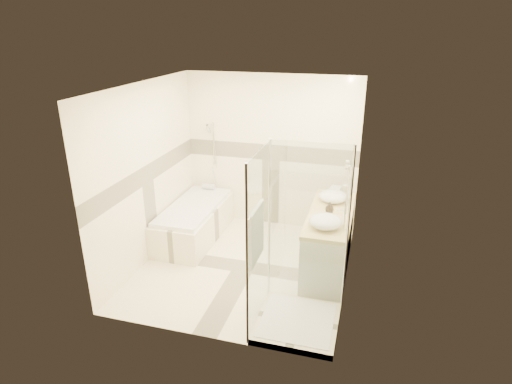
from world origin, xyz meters
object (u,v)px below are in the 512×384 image
(vessel_sink_near, at_px, (333,196))
(vessel_sink_far, at_px, (325,221))
(bathtub, at_px, (194,220))
(amenity_bottle_b, at_px, (330,208))
(vanity, at_px, (329,240))
(shower_enclosure, at_px, (290,283))
(amenity_bottle_a, at_px, (329,208))

(vessel_sink_near, relative_size, vessel_sink_far, 0.98)
(bathtub, height_order, amenity_bottle_b, amenity_bottle_b)
(vessel_sink_far, xyz_separation_m, amenity_bottle_b, (0.00, 0.45, -0.01))
(vanity, relative_size, amenity_bottle_b, 11.06)
(vessel_sink_near, bearing_deg, vessel_sink_far, -90.00)
(vessel_sink_near, distance_m, amenity_bottle_b, 0.40)
(vessel_sink_near, bearing_deg, amenity_bottle_b, -90.00)
(shower_enclosure, relative_size, amenity_bottle_b, 13.93)
(vessel_sink_far, height_order, amenity_bottle_b, vessel_sink_far)
(vanity, xyz_separation_m, shower_enclosure, (-0.29, -1.27, 0.08))
(bathtub, relative_size, amenity_bottle_a, 10.91)
(vanity, xyz_separation_m, amenity_bottle_b, (-0.02, -0.02, 0.50))
(bathtub, height_order, vessel_sink_near, vessel_sink_near)
(vessel_sink_near, bearing_deg, amenity_bottle_a, -90.00)
(vanity, distance_m, vessel_sink_far, 0.69)
(bathtub, bearing_deg, vessel_sink_far, -21.12)
(vessel_sink_near, distance_m, vessel_sink_far, 0.85)
(vanity, height_order, vessel_sink_near, vessel_sink_near)
(vanity, bearing_deg, shower_enclosure, -102.97)
(bathtub, relative_size, amenity_bottle_b, 11.61)
(vessel_sink_far, bearing_deg, bathtub, 158.88)
(vessel_sink_far, bearing_deg, shower_enclosure, -108.87)
(amenity_bottle_b, bearing_deg, bathtub, 170.17)
(vessel_sink_far, bearing_deg, amenity_bottle_a, 90.00)
(amenity_bottle_a, distance_m, amenity_bottle_b, 0.03)
(bathtub, xyz_separation_m, vessel_sink_near, (2.13, 0.03, 0.62))
(bathtub, height_order, vessel_sink_far, vessel_sink_far)
(vanity, xyz_separation_m, vessel_sink_near, (-0.02, 0.38, 0.50))
(vessel_sink_near, xyz_separation_m, amenity_bottle_a, (0.00, -0.42, -0.00))
(shower_enclosure, height_order, vessel_sink_far, shower_enclosure)
(shower_enclosure, distance_m, amenity_bottle_a, 1.33)
(vessel_sink_near, relative_size, amenity_bottle_b, 2.72)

